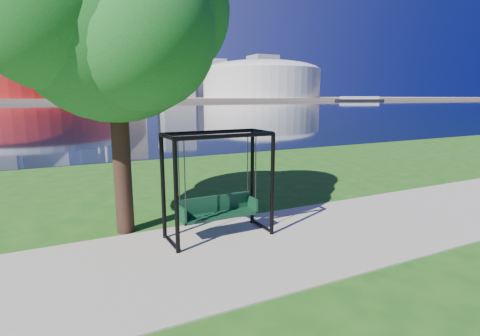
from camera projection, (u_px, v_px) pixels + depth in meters
ground at (250, 239)px, 8.70m from camera, size 900.00×900.00×0.00m
path at (261, 246)px, 8.26m from camera, size 120.00×4.00×0.03m
river at (67, 109)px, 98.23m from camera, size 900.00×180.00×0.02m
far_bank at (55, 99)px, 277.10m from camera, size 900.00×228.00×2.00m
stadium at (35, 76)px, 207.87m from camera, size 83.00×83.00×32.00m
arena at (261, 78)px, 271.39m from camera, size 84.00×84.00×26.56m
skyline at (45, 52)px, 280.38m from camera, size 392.00×66.00×96.50m
swing at (218, 187)px, 8.61m from camera, size 2.44×1.09×2.48m
park_tree at (110, 13)px, 8.23m from camera, size 5.88×5.31×7.30m
barge at (359, 99)px, 247.36m from camera, size 31.75×18.02×3.08m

